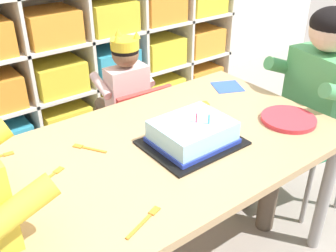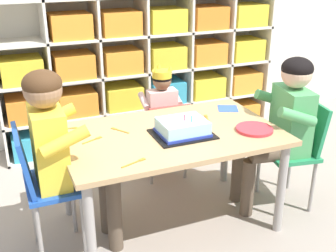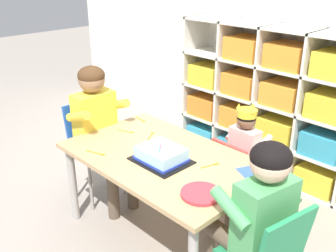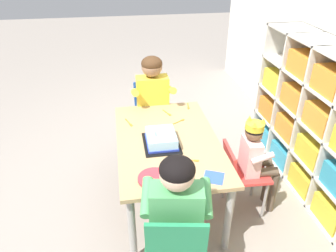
{
  "view_description": "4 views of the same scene",
  "coord_description": "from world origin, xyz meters",
  "px_view_note": "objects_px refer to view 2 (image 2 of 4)",
  "views": [
    {
      "loc": [
        -0.76,
        -0.97,
        1.38
      ],
      "look_at": [
        0.01,
        0.03,
        0.66
      ],
      "focal_mm": 42.2,
      "sensor_mm": 36.0,
      "label": 1
    },
    {
      "loc": [
        -0.89,
        -2.1,
        1.6
      ],
      "look_at": [
        -0.03,
        -0.03,
        0.67
      ],
      "focal_mm": 45.67,
      "sensor_mm": 36.0,
      "label": 2
    },
    {
      "loc": [
        1.58,
        -1.49,
        1.76
      ],
      "look_at": [
        -0.03,
        0.08,
        0.78
      ],
      "focal_mm": 41.41,
      "sensor_mm": 36.0,
      "label": 3
    },
    {
      "loc": [
        2.12,
        -0.35,
        1.97
      ],
      "look_at": [
        0.1,
        -0.01,
        0.8
      ],
      "focal_mm": 34.71,
      "sensor_mm": 36.0,
      "label": 4
    }
  ],
  "objects_px": {
    "classroom_chair_adult_side": "(42,180)",
    "guest_at_table_side": "(283,119)",
    "paper_plate_stack": "(254,129)",
    "fork_scattered_mid_table": "(207,118)",
    "adult_helper_seated": "(62,144)",
    "fork_beside_plate_stack": "(68,129)",
    "classroom_chair_blue": "(165,131)",
    "child_with_crown": "(160,106)",
    "fork_near_child_seat": "(93,140)",
    "birthday_cake_on_tray": "(183,129)",
    "fork_at_table_front_edge": "(119,130)",
    "activity_table": "(171,143)",
    "classroom_chair_guest_side": "(296,144)",
    "fork_by_napkin": "(135,162)"
  },
  "relations": [
    {
      "from": "classroom_chair_adult_side",
      "to": "guest_at_table_side",
      "type": "relative_size",
      "value": 0.76
    },
    {
      "from": "paper_plate_stack",
      "to": "fork_scattered_mid_table",
      "type": "bearing_deg",
      "value": 120.45
    },
    {
      "from": "adult_helper_seated",
      "to": "fork_beside_plate_stack",
      "type": "xyz_separation_m",
      "value": [
        0.09,
        0.32,
        -0.05
      ]
    },
    {
      "from": "fork_scattered_mid_table",
      "to": "classroom_chair_blue",
      "type": "bearing_deg",
      "value": -148.67
    },
    {
      "from": "classroom_chair_blue",
      "to": "guest_at_table_side",
      "type": "relative_size",
      "value": 0.6
    },
    {
      "from": "child_with_crown",
      "to": "fork_beside_plate_stack",
      "type": "distance_m",
      "value": 0.83
    },
    {
      "from": "child_with_crown",
      "to": "fork_near_child_seat",
      "type": "distance_m",
      "value": 0.87
    },
    {
      "from": "adult_helper_seated",
      "to": "guest_at_table_side",
      "type": "distance_m",
      "value": 1.37
    },
    {
      "from": "adult_helper_seated",
      "to": "birthday_cake_on_tray",
      "type": "bearing_deg",
      "value": -91.99
    },
    {
      "from": "fork_at_table_front_edge",
      "to": "paper_plate_stack",
      "type": "bearing_deg",
      "value": 35.26
    },
    {
      "from": "activity_table",
      "to": "adult_helper_seated",
      "type": "bearing_deg",
      "value": -177.11
    },
    {
      "from": "classroom_chair_guest_side",
      "to": "birthday_cake_on_tray",
      "type": "bearing_deg",
      "value": -82.09
    },
    {
      "from": "child_with_crown",
      "to": "fork_scattered_mid_table",
      "type": "relative_size",
      "value": 6.66
    },
    {
      "from": "activity_table",
      "to": "birthday_cake_on_tray",
      "type": "bearing_deg",
      "value": -48.69
    },
    {
      "from": "classroom_chair_blue",
      "to": "fork_near_child_seat",
      "type": "distance_m",
      "value": 0.84
    },
    {
      "from": "child_with_crown",
      "to": "classroom_chair_guest_side",
      "type": "relative_size",
      "value": 1.2
    },
    {
      "from": "fork_beside_plate_stack",
      "to": "activity_table",
      "type": "bearing_deg",
      "value": 159.44
    },
    {
      "from": "paper_plate_stack",
      "to": "classroom_chair_blue",
      "type": "bearing_deg",
      "value": 110.9
    },
    {
      "from": "guest_at_table_side",
      "to": "fork_scattered_mid_table",
      "type": "distance_m",
      "value": 0.48
    },
    {
      "from": "classroom_chair_blue",
      "to": "fork_beside_plate_stack",
      "type": "height_order",
      "value": "fork_beside_plate_stack"
    },
    {
      "from": "fork_scattered_mid_table",
      "to": "fork_beside_plate_stack",
      "type": "bearing_deg",
      "value": -83.67
    },
    {
      "from": "activity_table",
      "to": "fork_scattered_mid_table",
      "type": "distance_m",
      "value": 0.33
    },
    {
      "from": "fork_scattered_mid_table",
      "to": "classroom_chair_guest_side",
      "type": "bearing_deg",
      "value": 86.57
    },
    {
      "from": "activity_table",
      "to": "fork_by_napkin",
      "type": "relative_size",
      "value": 8.87
    },
    {
      "from": "child_with_crown",
      "to": "fork_beside_plate_stack",
      "type": "bearing_deg",
      "value": 29.9
    },
    {
      "from": "adult_helper_seated",
      "to": "paper_plate_stack",
      "type": "relative_size",
      "value": 4.9
    },
    {
      "from": "guest_at_table_side",
      "to": "fork_at_table_front_edge",
      "type": "xyz_separation_m",
      "value": [
        -1.01,
        0.21,
        0.0
      ]
    },
    {
      "from": "birthday_cake_on_tray",
      "to": "fork_at_table_front_edge",
      "type": "distance_m",
      "value": 0.38
    },
    {
      "from": "adult_helper_seated",
      "to": "paper_plate_stack",
      "type": "height_order",
      "value": "adult_helper_seated"
    },
    {
      "from": "fork_at_table_front_edge",
      "to": "classroom_chair_blue",
      "type": "bearing_deg",
      "value": 99.97
    },
    {
      "from": "fork_scattered_mid_table",
      "to": "fork_beside_plate_stack",
      "type": "relative_size",
      "value": 1.01
    },
    {
      "from": "classroom_chair_blue",
      "to": "fork_scattered_mid_table",
      "type": "distance_m",
      "value": 0.51
    },
    {
      "from": "fork_near_child_seat",
      "to": "fork_by_napkin",
      "type": "bearing_deg",
      "value": 86.1
    },
    {
      "from": "fork_beside_plate_stack",
      "to": "fork_near_child_seat",
      "type": "bearing_deg",
      "value": 121.9
    },
    {
      "from": "classroom_chair_guest_side",
      "to": "guest_at_table_side",
      "type": "relative_size",
      "value": 0.7
    },
    {
      "from": "child_with_crown",
      "to": "guest_at_table_side",
      "type": "xyz_separation_m",
      "value": [
        0.55,
        -0.73,
        0.08
      ]
    },
    {
      "from": "classroom_chair_blue",
      "to": "classroom_chair_adult_side",
      "type": "height_order",
      "value": "classroom_chair_adult_side"
    },
    {
      "from": "guest_at_table_side",
      "to": "fork_near_child_seat",
      "type": "bearing_deg",
      "value": -86.37
    },
    {
      "from": "adult_helper_seated",
      "to": "fork_at_table_front_edge",
      "type": "xyz_separation_m",
      "value": [
        0.36,
        0.18,
        -0.05
      ]
    },
    {
      "from": "birthday_cake_on_tray",
      "to": "fork_near_child_seat",
      "type": "xyz_separation_m",
      "value": [
        -0.49,
        0.13,
        -0.04
      ]
    },
    {
      "from": "classroom_chair_blue",
      "to": "guest_at_table_side",
      "type": "distance_m",
      "value": 0.87
    },
    {
      "from": "fork_beside_plate_stack",
      "to": "adult_helper_seated",
      "type": "bearing_deg",
      "value": 81.56
    },
    {
      "from": "fork_beside_plate_stack",
      "to": "fork_at_table_front_edge",
      "type": "xyz_separation_m",
      "value": [
        0.27,
        -0.14,
        0.0
      ]
    },
    {
      "from": "adult_helper_seated",
      "to": "paper_plate_stack",
      "type": "xyz_separation_m",
      "value": [
        1.1,
        -0.13,
        -0.04
      ]
    },
    {
      "from": "guest_at_table_side",
      "to": "fork_at_table_front_edge",
      "type": "distance_m",
      "value": 1.03
    },
    {
      "from": "fork_beside_plate_stack",
      "to": "fork_near_child_seat",
      "type": "relative_size",
      "value": 1.01
    },
    {
      "from": "guest_at_table_side",
      "to": "fork_by_napkin",
      "type": "height_order",
      "value": "guest_at_table_side"
    },
    {
      "from": "classroom_chair_adult_side",
      "to": "paper_plate_stack",
      "type": "height_order",
      "value": "classroom_chair_adult_side"
    },
    {
      "from": "paper_plate_stack",
      "to": "birthday_cake_on_tray",
      "type": "bearing_deg",
      "value": 165.72
    },
    {
      "from": "classroom_chair_guest_side",
      "to": "activity_table",
      "type": "bearing_deg",
      "value": -85.74
    }
  ]
}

